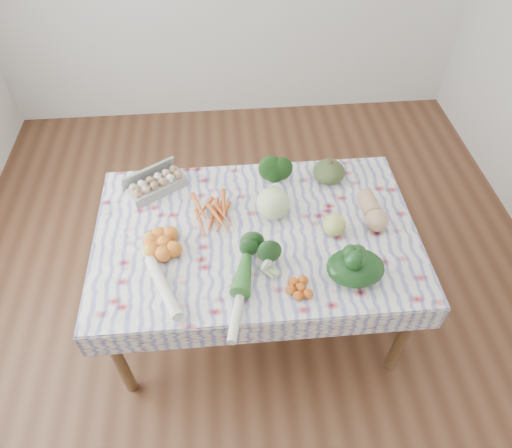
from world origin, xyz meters
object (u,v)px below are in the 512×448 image
cabbage (273,203)px  butternut_squash (373,210)px  dining_table (256,242)px  grapefruit (334,225)px  kabocha_squash (329,172)px  egg_carton (157,186)px

cabbage → butternut_squash: cabbage is taller
dining_table → grapefruit: grapefruit is taller
butternut_squash → grapefruit: bearing=-161.5°
kabocha_squash → grapefruit: kabocha_squash is taller
kabocha_squash → egg_carton: bearing=-179.2°
cabbage → butternut_squash: size_ratio=0.67×
dining_table → cabbage: 0.22m
dining_table → cabbage: (0.10, 0.11, 0.17)m
butternut_squash → grapefruit: 0.24m
egg_carton → butternut_squash: size_ratio=1.26×
egg_carton → grapefruit: 0.99m
egg_carton → cabbage: cabbage is taller
grapefruit → kabocha_squash: bearing=82.8°
cabbage → grapefruit: bearing=-27.0°
kabocha_squash → butternut_squash: same height
egg_carton → butternut_squash: butternut_squash is taller
egg_carton → grapefruit: grapefruit is taller
egg_carton → grapefruit: bearing=-55.1°
grapefruit → egg_carton: bearing=157.0°
dining_table → grapefruit: 0.42m
egg_carton → grapefruit: (0.91, -0.39, 0.02)m
kabocha_squash → cabbage: 0.43m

